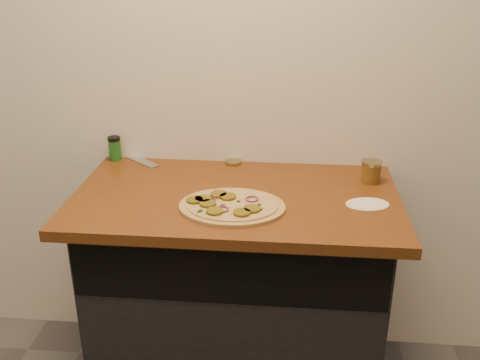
# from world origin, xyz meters

# --- Properties ---
(cabinet) EXTENTS (1.10, 0.60, 0.86)m
(cabinet) POSITION_xyz_m (0.00, 1.45, 0.43)
(cabinet) COLOR black
(cabinet) RESTS_ON ground
(countertop) EXTENTS (1.20, 0.70, 0.04)m
(countertop) POSITION_xyz_m (0.00, 1.42, 0.88)
(countertop) COLOR brown
(countertop) RESTS_ON cabinet
(pizza) EXTENTS (0.37, 0.37, 0.02)m
(pizza) POSITION_xyz_m (-0.01, 1.30, 0.91)
(pizza) COLOR tan
(pizza) RESTS_ON countertop
(chefs_knife) EXTENTS (0.28, 0.24, 0.02)m
(chefs_knife) POSITION_xyz_m (-0.51, 1.77, 0.91)
(chefs_knife) COLOR #B7BAC1
(chefs_knife) RESTS_ON countertop
(mason_jar_lid) EXTENTS (0.07, 0.07, 0.02)m
(mason_jar_lid) POSITION_xyz_m (-0.04, 1.72, 0.91)
(mason_jar_lid) COLOR #958C56
(mason_jar_lid) RESTS_ON countertop
(salsa_jar) EXTENTS (0.08, 0.08, 0.08)m
(salsa_jar) POSITION_xyz_m (0.51, 1.58, 0.94)
(salsa_jar) COLOR maroon
(salsa_jar) RESTS_ON countertop
(spice_shaker) EXTENTS (0.05, 0.05, 0.10)m
(spice_shaker) POSITION_xyz_m (-0.55, 1.72, 0.95)
(spice_shaker) COLOR #1D5B1C
(spice_shaker) RESTS_ON countertop
(flour_spill) EXTENTS (0.19, 0.19, 0.00)m
(flour_spill) POSITION_xyz_m (0.47, 1.37, 0.90)
(flour_spill) COLOR white
(flour_spill) RESTS_ON countertop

